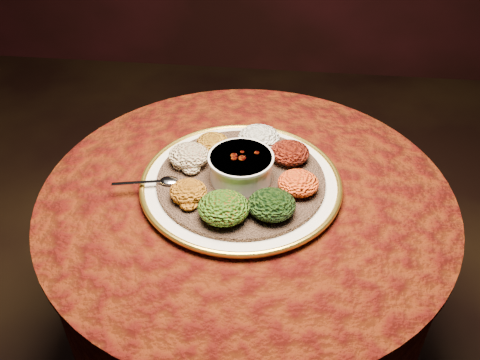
# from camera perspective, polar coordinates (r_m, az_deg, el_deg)

# --- Properties ---
(table) EXTENTS (0.96, 0.96, 0.73)m
(table) POSITION_cam_1_polar(r_m,az_deg,el_deg) (1.36, 0.63, -7.24)
(table) COLOR black
(table) RESTS_ON ground
(platter) EXTENTS (0.55, 0.55, 0.02)m
(platter) POSITION_cam_1_polar(r_m,az_deg,el_deg) (1.24, 0.09, -0.36)
(platter) COLOR white
(platter) RESTS_ON table
(injera) EXTENTS (0.47, 0.47, 0.01)m
(injera) POSITION_cam_1_polar(r_m,az_deg,el_deg) (1.24, 0.10, 0.03)
(injera) COLOR brown
(injera) RESTS_ON platter
(stew_bowl) EXTENTS (0.15, 0.15, 0.06)m
(stew_bowl) POSITION_cam_1_polar(r_m,az_deg,el_deg) (1.21, 0.10, 1.52)
(stew_bowl) COLOR silver
(stew_bowl) RESTS_ON injera
(spoon) EXTENTS (0.15, 0.05, 0.01)m
(spoon) POSITION_cam_1_polar(r_m,az_deg,el_deg) (1.23, -8.09, -0.10)
(spoon) COLOR silver
(spoon) RESTS_ON injera
(portion_ayib) EXTENTS (0.10, 0.10, 0.05)m
(portion_ayib) POSITION_cam_1_polar(r_m,az_deg,el_deg) (1.32, 2.03, 4.54)
(portion_ayib) COLOR white
(portion_ayib) RESTS_ON injera
(portion_kitfo) EXTENTS (0.09, 0.09, 0.05)m
(portion_kitfo) POSITION_cam_1_polar(r_m,az_deg,el_deg) (1.28, 5.32, 2.93)
(portion_kitfo) COLOR black
(portion_kitfo) RESTS_ON injera
(portion_tikil) EXTENTS (0.09, 0.09, 0.04)m
(portion_tikil) POSITION_cam_1_polar(r_m,az_deg,el_deg) (1.19, 6.24, -0.32)
(portion_tikil) COLOR orange
(portion_tikil) RESTS_ON injera
(portion_gomen) EXTENTS (0.10, 0.10, 0.05)m
(portion_gomen) POSITION_cam_1_polar(r_m,az_deg,el_deg) (1.13, 3.40, -2.63)
(portion_gomen) COLOR black
(portion_gomen) RESTS_ON injera
(portion_mixveg) EXTENTS (0.11, 0.10, 0.05)m
(portion_mixveg) POSITION_cam_1_polar(r_m,az_deg,el_deg) (1.12, -1.76, -2.97)
(portion_mixveg) COLOR #AC260B
(portion_mixveg) RESTS_ON injera
(portion_kik) EXTENTS (0.08, 0.08, 0.04)m
(portion_kik) POSITION_cam_1_polar(r_m,az_deg,el_deg) (1.17, -5.54, -1.22)
(portion_kik) COLOR #9C550D
(portion_kik) RESTS_ON injera
(portion_timatim) EXTENTS (0.10, 0.09, 0.05)m
(portion_timatim) POSITION_cam_1_polar(r_m,az_deg,el_deg) (1.27, -5.47, 2.62)
(portion_timatim) COLOR maroon
(portion_timatim) RESTS_ON injera
(portion_shiro) EXTENTS (0.08, 0.08, 0.04)m
(portion_shiro) POSITION_cam_1_polar(r_m,az_deg,el_deg) (1.32, -2.94, 4.04)
(portion_shiro) COLOR #976512
(portion_shiro) RESTS_ON injera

